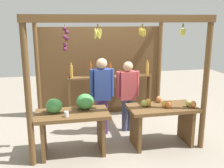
{
  "coord_description": "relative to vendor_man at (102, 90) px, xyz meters",
  "views": [
    {
      "loc": [
        -1.01,
        -5.11,
        2.29
      ],
      "look_at": [
        0.0,
        -0.22,
        1.06
      ],
      "focal_mm": 42.38,
      "sensor_mm": 36.0,
      "label": 1
    }
  ],
  "objects": [
    {
      "name": "fruit_counter_right",
      "position": [
        1.0,
        -0.68,
        -0.38
      ],
      "size": [
        1.25,
        0.64,
        0.89
      ],
      "color": "brown",
      "rests_on": "ground"
    },
    {
      "name": "ground_plane",
      "position": [
        0.18,
        0.13,
        -0.93
      ],
      "size": [
        12.0,
        12.0,
        0.0
      ],
      "primitive_type": "plane",
      "color": "gray",
      "rests_on": "ground"
    },
    {
      "name": "market_stall",
      "position": [
        0.18,
        0.62,
        0.46
      ],
      "size": [
        3.09,
        2.27,
        2.36
      ],
      "color": "brown",
      "rests_on": "ground"
    },
    {
      "name": "vendor_man",
      "position": [
        0.0,
        0.0,
        0.0
      ],
      "size": [
        0.48,
        0.21,
        1.56
      ],
      "rotation": [
        0.0,
        0.0,
        -0.11
      ],
      "color": "#512E71",
      "rests_on": "ground"
    },
    {
      "name": "fruit_counter_left",
      "position": [
        -0.63,
        -0.64,
        -0.29
      ],
      "size": [
        1.25,
        0.65,
        1.02
      ],
      "color": "brown",
      "rests_on": "ground"
    },
    {
      "name": "vendor_woman",
      "position": [
        0.54,
        0.06,
        -0.06
      ],
      "size": [
        0.48,
        0.2,
        1.47
      ],
      "rotation": [
        0.0,
        0.0,
        0.06
      ],
      "color": "#404366",
      "rests_on": "ground"
    },
    {
      "name": "bottle_shelf_unit",
      "position": [
        0.37,
        0.95,
        -0.15
      ],
      "size": [
        1.98,
        0.22,
        1.36
      ],
      "color": "brown",
      "rests_on": "ground"
    }
  ]
}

